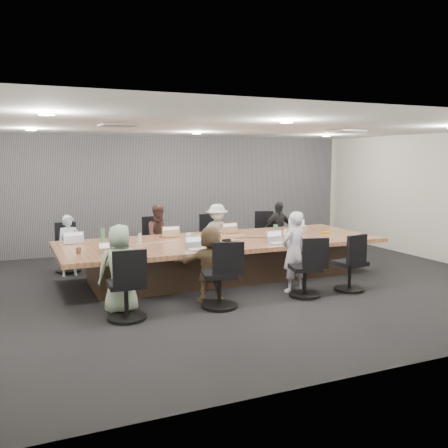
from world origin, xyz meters
name	(u,v)px	position (x,y,z in m)	size (l,w,h in m)	color
floor	(233,284)	(0.00, 0.00, 0.00)	(10.00, 8.00, 0.00)	black
ceiling	(233,127)	(0.00, 0.00, 2.80)	(10.00, 8.00, 0.00)	white
wall_back	(166,193)	(0.00, 4.00, 1.40)	(10.00, 2.80, 0.00)	beige
wall_front	(393,242)	(0.00, -4.00, 1.40)	(10.00, 2.80, 0.00)	beige
wall_right	(442,198)	(5.00, 0.00, 1.40)	(8.00, 2.80, 0.00)	beige
curtain	(167,193)	(0.00, 3.92, 1.40)	(9.80, 0.04, 2.80)	slate
conference_table	(222,257)	(0.00, 0.50, 0.40)	(6.00, 2.20, 0.74)	#38271D
chair_0	(68,253)	(-2.62, 2.20, 0.38)	(0.51, 0.51, 0.76)	black
chair_1	(156,245)	(-0.80, 2.20, 0.41)	(0.56, 0.56, 0.83)	black
chair_2	(211,241)	(0.47, 2.20, 0.41)	(0.55, 0.55, 0.82)	black
chair_3	(271,237)	(1.99, 2.20, 0.41)	(0.55, 0.55, 0.82)	black
chair_4	(126,290)	(-2.20, -1.20, 0.43)	(0.58, 0.58, 0.86)	black
chair_5	(219,280)	(-0.78, -1.20, 0.44)	(0.59, 0.59, 0.87)	black
chair_6	(305,273)	(0.75, -1.20, 0.40)	(0.54, 0.54, 0.80)	black
chair_7	(350,268)	(1.65, -1.20, 0.40)	(0.54, 0.54, 0.80)	black
person_0	(69,246)	(-2.62, 1.85, 0.59)	(0.43, 0.28, 1.18)	#ABC2CE
laptop_0	(72,242)	(-2.62, 1.30, 0.75)	(0.35, 0.24, 0.02)	#B2B2B7
person_1	(160,236)	(-0.80, 1.85, 0.66)	(0.64, 0.50, 1.32)	#462D28
laptop_1	(168,236)	(-0.80, 1.30, 0.75)	(0.35, 0.24, 0.02)	#8C6647
person_2	(217,233)	(0.47, 1.85, 0.64)	(0.83, 0.47, 1.28)	#B4B9B3
laptop_2	(227,232)	(0.47, 1.30, 0.75)	(0.36, 0.25, 0.02)	#8C6647
person_3	(278,230)	(1.99, 1.85, 0.64)	(0.75, 0.31, 1.28)	black
laptop_3	(291,228)	(1.99, 1.30, 0.75)	(0.36, 0.25, 0.02)	#B2B2B7
person_4	(120,269)	(-2.20, -0.85, 0.66)	(0.64, 0.42, 1.32)	#87A588
laptop_4	(113,256)	(-2.20, -0.30, 0.75)	(0.35, 0.24, 0.02)	#8C6647
person_5	(211,264)	(-0.78, -0.85, 0.61)	(1.13, 0.36, 1.22)	brown
laptop_5	(198,249)	(-0.78, -0.30, 0.75)	(0.31, 0.21, 0.02)	#B2B2B7
person_6	(294,252)	(0.75, -0.85, 0.69)	(0.50, 0.33, 1.38)	silver
laptop_6	(278,243)	(0.75, -0.30, 0.75)	(0.32, 0.22, 0.02)	#B2B2B7
bottle_green_left	(103,236)	(-2.12, 1.00, 0.88)	(0.08, 0.08, 0.27)	#478661
bottle_green_right	(275,232)	(0.97, 0.18, 0.88)	(0.08, 0.08, 0.27)	#478661
bottle_clear	(140,239)	(-1.53, 0.64, 0.84)	(0.06, 0.06, 0.20)	silver
cup_white_far	(188,236)	(-0.55, 0.84, 0.79)	(0.09, 0.09, 0.11)	white
cup_white_near	(285,232)	(1.42, 0.57, 0.79)	(0.08, 0.08, 0.10)	white
mug_brown	(79,250)	(-2.65, 0.21, 0.79)	(0.08, 0.08, 0.10)	brown
mic_left	(220,243)	(-0.20, 0.11, 0.75)	(0.15, 0.10, 0.03)	black
mic_right	(214,238)	(-0.09, 0.68, 0.75)	(0.15, 0.10, 0.03)	black
stapler	(226,240)	(-0.04, 0.21, 0.77)	(0.17, 0.04, 0.06)	black
canvas_bag	(300,229)	(1.82, 0.68, 0.81)	(0.27, 0.16, 0.14)	#BFB58F
snack_packet	(326,232)	(2.26, 0.38, 0.76)	(0.16, 0.11, 0.04)	orange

